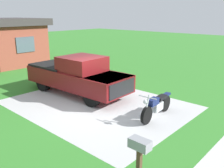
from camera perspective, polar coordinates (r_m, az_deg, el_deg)
name	(u,v)px	position (r m, az deg, el deg)	size (l,w,h in m)	color
ground_plane	(98,104)	(10.74, -3.34, -4.81)	(80.00, 80.00, 0.00)	#347D2B
driveway_pad	(98,104)	(10.74, -3.34, -4.79)	(5.81, 7.55, 0.01)	#BBBBBB
motorcycle	(157,106)	(9.45, 10.43, -5.00)	(2.21, 0.70, 1.09)	black
pickup_truck	(76,75)	(12.10, -8.39, 2.19)	(2.23, 5.70, 1.90)	black
mailbox	(140,151)	(5.50, 6.50, -15.37)	(0.26, 0.48, 1.26)	#4C3823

